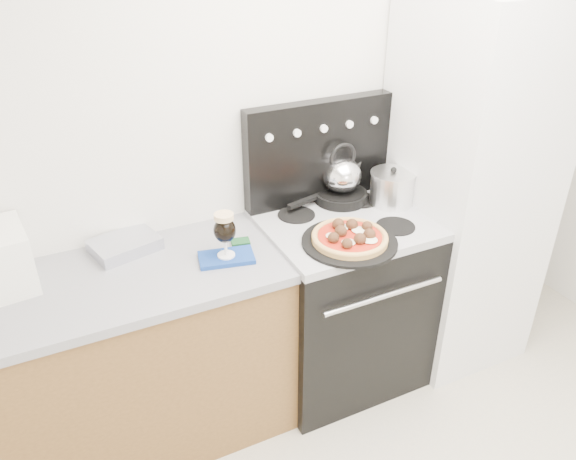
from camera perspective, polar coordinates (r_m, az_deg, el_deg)
room_shell at (r=1.84m, az=18.40°, el=-2.40°), size 3.52×3.01×2.52m
base_cabinet at (r=2.65m, az=-16.63°, el=-13.33°), size 1.45×0.60×0.86m
countertop at (r=2.38m, az=-18.16°, el=-5.29°), size 1.48×0.63×0.04m
stove_body at (r=2.90m, az=5.33°, el=-7.42°), size 0.76×0.65×0.88m
cooktop at (r=2.65m, az=5.79°, el=0.55°), size 0.76×0.65×0.04m
backguard at (r=2.75m, az=3.10°, el=7.99°), size 0.76×0.08×0.50m
fridge at (r=3.01m, az=17.61°, el=3.98°), size 0.64×0.68×1.90m
foil_sheet at (r=2.53m, az=-16.24°, el=-1.45°), size 0.31×0.26×0.05m
oven_mitt at (r=2.38m, az=-6.27°, el=-2.80°), size 0.25×0.18×0.02m
beer_glass at (r=2.33m, az=-6.42°, el=-0.49°), size 0.11×0.11×0.20m
pizza_pan at (r=2.46m, az=6.26°, el=-1.22°), size 0.49×0.49×0.01m
pizza at (r=2.45m, az=6.30°, el=-0.61°), size 0.36×0.36×0.05m
skillet at (r=2.82m, az=5.38°, el=3.45°), size 0.32×0.32×0.05m
tea_kettle at (r=2.77m, az=5.51°, el=5.88°), size 0.25×0.25×0.21m
stock_pot at (r=2.81m, az=10.50°, el=4.14°), size 0.23×0.23×0.15m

